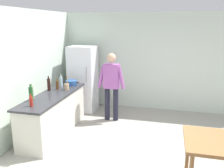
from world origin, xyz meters
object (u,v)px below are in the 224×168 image
bottle_beer_brown (57,85)px  bottle_vinegar_tall (32,93)px  utensil_jar (67,86)px  bottle_water_clear (61,82)px  bottle_wine_green (31,94)px  person (111,83)px  bottle_wine_dark (49,84)px  refrigerator (83,79)px  bottle_sauce_red (31,101)px  cooking_pot (71,83)px

bottle_beer_brown → bottle_vinegar_tall: bearing=-101.3°
utensil_jar → bottle_water_clear: (-0.24, 0.22, 0.05)m
bottle_wine_green → bottle_vinegar_tall: size_ratio=1.06×
person → bottle_beer_brown: 1.30m
utensil_jar → bottle_wine_dark: (-0.36, -0.17, 0.07)m
refrigerator → bottle_vinegar_tall: size_ratio=5.62×
bottle_water_clear → person: bearing=18.7°
utensil_jar → bottle_wine_dark: 0.40m
bottle_sauce_red → bottle_water_clear: bearing=93.5°
utensil_jar → bottle_sauce_red: utensil_jar is taller
utensil_jar → bottle_vinegar_tall: size_ratio=1.00×
bottle_sauce_red → bottle_vinegar_tall: bearing=119.5°
cooking_pot → bottle_beer_brown: 0.48m
bottle_water_clear → bottle_wine_dark: 0.41m
cooking_pot → bottle_sauce_red: (-0.08, -1.66, 0.04)m
refrigerator → bottle_beer_brown: 1.21m
bottle_vinegar_tall → bottle_wine_dark: (0.02, 0.66, 0.01)m
utensil_jar → bottle_sauce_red: (-0.15, -1.23, 0.02)m
refrigerator → cooking_pot: 0.74m
bottle_water_clear → bottle_wine_green: 1.17m
cooking_pot → bottle_beer_brown: bearing=-108.7°
person → bottle_sauce_red: (-1.07, -1.84, 0.02)m
bottle_wine_green → bottle_wine_dark: size_ratio=1.00×
bottle_water_clear → bottle_wine_green: size_ratio=0.88×
cooking_pot → utensil_jar: size_ratio=1.25×
bottle_water_clear → bottle_vinegar_tall: bottle_vinegar_tall is taller
cooking_pot → bottle_wine_green: bottle_wine_green is taller
cooking_pot → bottle_wine_dark: bottle_wine_dark is taller
bottle_wine_dark → cooking_pot: bearing=64.0°
person → bottle_beer_brown: (-1.14, -0.64, 0.03)m
utensil_jar → bottle_wine_dark: bearing=-155.3°
person → bottle_beer_brown: size_ratio=6.54×
refrigerator → bottle_wine_dark: size_ratio=5.29×
cooking_pot → bottle_wine_dark: bearing=-116.0°
utensil_jar → bottle_sauce_red: bearing=-97.2°
bottle_vinegar_tall → bottle_sauce_red: bearing=-60.5°
bottle_water_clear → bottle_sauce_red: (0.09, -1.45, -0.03)m
refrigerator → bottle_sauce_red: refrigerator is taller
bottle_wine_green → utensil_jar: bearing=70.4°
cooking_pot → bottle_vinegar_tall: bottle_vinegar_tall is taller
bottle_water_clear → bottle_vinegar_tall: (-0.14, -1.05, 0.01)m
bottle_water_clear → bottle_beer_brown: bearing=-85.3°
bottle_vinegar_tall → refrigerator: bearing=80.1°
bottle_wine_green → bottle_water_clear: bearing=85.5°
bottle_vinegar_tall → bottle_wine_dark: bottle_wine_dark is taller
bottle_water_clear → cooking_pot: bearing=50.0°
person → bottle_vinegar_tall: size_ratio=5.31×
bottle_wine_green → bottle_wine_dark: bearing=91.9°
utensil_jar → bottle_wine_green: bearing=-109.6°
bottle_wine_green → bottle_wine_dark: 0.78m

